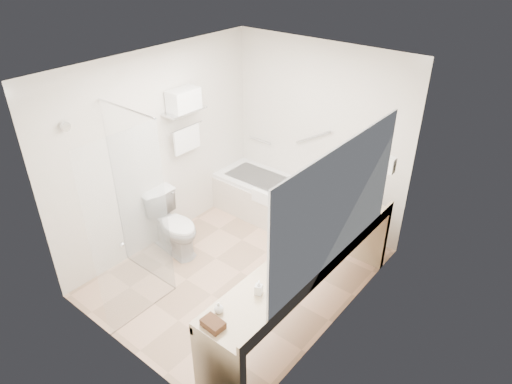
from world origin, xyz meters
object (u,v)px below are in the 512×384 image
Objects in this scene: water_bottle_left at (362,203)px; toilet at (174,225)px; vanity_counter at (307,273)px; bathtub at (270,199)px; amenity_basket at (213,324)px.

toilet is at bearing -150.27° from water_bottle_left.
vanity_counter is 14.13× the size of water_bottle_left.
bathtub is at bearing -10.40° from toilet.
vanity_counter reaches higher than amenity_basket.
toilet is 2.29m from amenity_basket.
vanity_counter is at bearing 85.75° from amenity_basket.
vanity_counter is 1.28m from amenity_basket.
toilet is (-1.97, -0.03, -0.25)m from vanity_counter.
vanity_counter reaches higher than toilet.
amenity_basket reaches higher than toilet.
vanity_counter is at bearing -81.84° from toilet.
vanity_counter is 1.99m from toilet.
water_bottle_left is at bearing 87.56° from amenity_basket.
toilet is at bearing -107.56° from bathtub.
bathtub is 1.69m from water_bottle_left.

